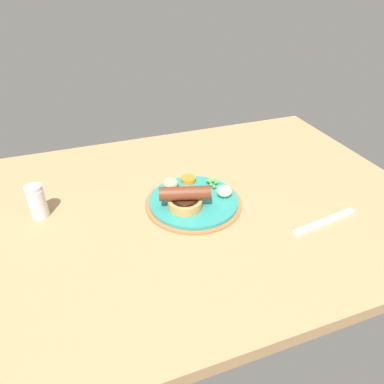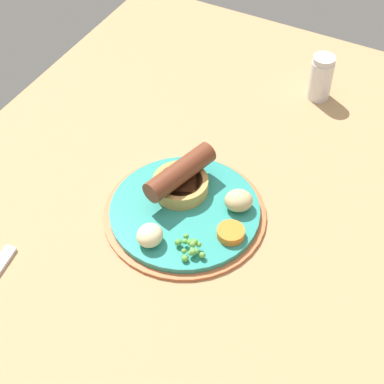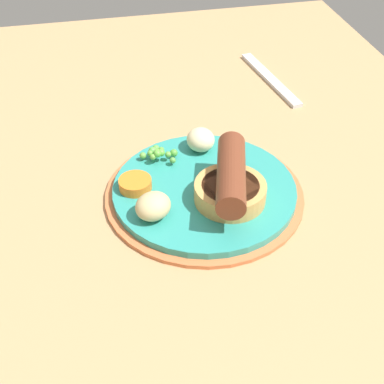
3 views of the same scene
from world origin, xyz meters
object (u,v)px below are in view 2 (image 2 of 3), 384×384
at_px(potato_chunk_1, 239,201).
at_px(carrot_slice_0, 231,232).
at_px(pea_pile, 190,247).
at_px(potato_chunk_0, 150,235).
at_px(salt_shaker, 321,78).
at_px(sausage_pudding, 180,179).
at_px(dinner_plate, 185,213).

relative_size(potato_chunk_1, carrot_slice_0, 1.06).
bearing_deg(carrot_slice_0, pea_pile, -34.98).
distance_m(potato_chunk_0, potato_chunk_1, 0.14).
xyz_separation_m(pea_pile, carrot_slice_0, (-0.05, 0.04, -0.00)).
relative_size(potato_chunk_1, salt_shaker, 0.50).
bearing_deg(sausage_pudding, dinner_plate, 53.84).
bearing_deg(sausage_pudding, salt_shaker, 179.04).
relative_size(sausage_pudding, pea_pile, 2.57).
height_order(potato_chunk_0, salt_shaker, salt_shaker).
xyz_separation_m(potato_chunk_0, potato_chunk_1, (-0.11, 0.08, 0.00)).
relative_size(pea_pile, potato_chunk_0, 1.25).
bearing_deg(salt_shaker, sausage_pudding, -16.91).
relative_size(dinner_plate, pea_pile, 4.94).
xyz_separation_m(dinner_plate, salt_shaker, (-0.35, 0.07, 0.03)).
relative_size(potato_chunk_0, carrot_slice_0, 0.99).
xyz_separation_m(sausage_pudding, potato_chunk_1, (-0.01, 0.09, -0.01)).
height_order(potato_chunk_1, salt_shaker, salt_shaker).
bearing_deg(sausage_pudding, potato_chunk_1, 111.52).
bearing_deg(dinner_plate, potato_chunk_0, -9.61).
relative_size(potato_chunk_0, potato_chunk_1, 0.94).
xyz_separation_m(dinner_plate, potato_chunk_0, (0.08, -0.01, 0.02)).
xyz_separation_m(sausage_pudding, potato_chunk_0, (0.10, 0.01, -0.01)).
height_order(carrot_slice_0, salt_shaker, salt_shaker).
bearing_deg(dinner_plate, sausage_pudding, -142.10).
height_order(pea_pile, potato_chunk_0, potato_chunk_0).
relative_size(pea_pile, potato_chunk_1, 1.17).
bearing_deg(potato_chunk_0, carrot_slice_0, 123.79).
bearing_deg(sausage_pudding, potato_chunk_0, 21.34).
distance_m(sausage_pudding, carrot_slice_0, 0.11).
height_order(pea_pile, carrot_slice_0, pea_pile).
height_order(potato_chunk_0, potato_chunk_1, same).
bearing_deg(sausage_pudding, pea_pile, 50.97).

